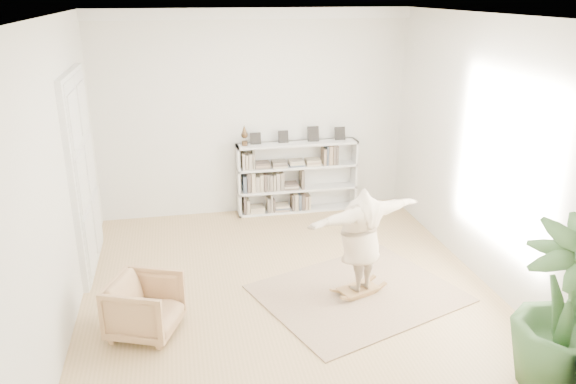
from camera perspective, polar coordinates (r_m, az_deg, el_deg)
The scene contains 9 objects.
floor at distance 7.86m, azimuth -0.04°, elevation -9.72°, with size 6.00×6.00×0.00m, color #A58655.
room_shell at distance 9.74m, azimuth -3.66°, elevation 17.66°, with size 6.00×6.00×6.00m.
doors at distance 8.48m, azimuth -20.09°, elevation 1.61°, with size 0.09×1.78×2.92m.
bookshelf at distance 10.27m, azimuth 0.90°, elevation 1.46°, with size 2.20×0.35×1.64m.
armchair at distance 6.98m, azimuth -14.33°, elevation -11.20°, with size 0.76×0.78×0.71m, color tan.
rug at distance 7.78m, azimuth 7.14°, elevation -10.17°, with size 2.50×2.00×0.02m, color tan.
rocker_board at distance 7.75m, azimuth 7.16°, elevation -9.79°, with size 0.60×0.48×0.11m.
person at distance 7.39m, azimuth 7.42°, elevation -4.56°, with size 1.76×0.48×1.43m, color beige.
houseplant at distance 6.28m, azimuth 26.54°, elevation -10.71°, with size 1.02×1.02×1.82m, color #33572B.
Camera 1 is at (-1.36, -6.70, 3.89)m, focal length 35.00 mm.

